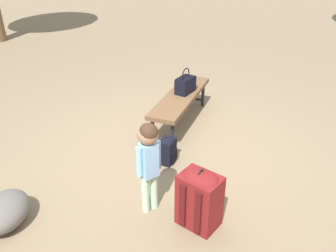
{
  "coord_description": "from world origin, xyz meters",
  "views": [
    {
      "loc": [
        3.76,
        0.28,
        2.43
      ],
      "look_at": [
        0.12,
        0.0,
        0.45
      ],
      "focal_mm": 37.32,
      "sensor_mm": 36.0,
      "label": 1
    }
  ],
  "objects_px": {
    "child_standing": "(149,154)",
    "trail_rock": "(5,211)",
    "handbag": "(185,84)",
    "backpack_small": "(167,149)",
    "park_bench": "(181,99)",
    "backpack_large": "(200,197)"
  },
  "relations": [
    {
      "from": "child_standing",
      "to": "backpack_small",
      "type": "xyz_separation_m",
      "value": [
        -0.85,
        0.11,
        -0.47
      ]
    },
    {
      "from": "park_bench",
      "to": "trail_rock",
      "type": "bearing_deg",
      "value": -35.38
    },
    {
      "from": "backpack_large",
      "to": "trail_rock",
      "type": "relative_size",
      "value": 1.11
    },
    {
      "from": "park_bench",
      "to": "handbag",
      "type": "bearing_deg",
      "value": 148.54
    },
    {
      "from": "handbag",
      "to": "park_bench",
      "type": "bearing_deg",
      "value": -31.46
    },
    {
      "from": "handbag",
      "to": "child_standing",
      "type": "height_order",
      "value": "child_standing"
    },
    {
      "from": "park_bench",
      "to": "trail_rock",
      "type": "relative_size",
      "value": 2.91
    },
    {
      "from": "backpack_small",
      "to": "handbag",
      "type": "bearing_deg",
      "value": 171.56
    },
    {
      "from": "park_bench",
      "to": "backpack_large",
      "type": "relative_size",
      "value": 2.62
    },
    {
      "from": "park_bench",
      "to": "backpack_small",
      "type": "height_order",
      "value": "park_bench"
    },
    {
      "from": "handbag",
      "to": "trail_rock",
      "type": "relative_size",
      "value": 0.65
    },
    {
      "from": "child_standing",
      "to": "trail_rock",
      "type": "xyz_separation_m",
      "value": [
        0.31,
        -1.35,
        -0.51
      ]
    },
    {
      "from": "handbag",
      "to": "trail_rock",
      "type": "xyz_separation_m",
      "value": [
        2.3,
        -1.62,
        -0.43
      ]
    },
    {
      "from": "backpack_small",
      "to": "park_bench",
      "type": "bearing_deg",
      "value": 174.08
    },
    {
      "from": "backpack_small",
      "to": "trail_rock",
      "type": "distance_m",
      "value": 1.86
    },
    {
      "from": "handbag",
      "to": "backpack_small",
      "type": "distance_m",
      "value": 1.22
    },
    {
      "from": "child_standing",
      "to": "trail_rock",
      "type": "relative_size",
      "value": 1.73
    },
    {
      "from": "park_bench",
      "to": "handbag",
      "type": "xyz_separation_m",
      "value": [
        -0.1,
        0.06,
        0.18
      ]
    },
    {
      "from": "backpack_small",
      "to": "trail_rock",
      "type": "height_order",
      "value": "backpack_small"
    },
    {
      "from": "handbag",
      "to": "child_standing",
      "type": "relative_size",
      "value": 0.38
    },
    {
      "from": "backpack_large",
      "to": "trail_rock",
      "type": "bearing_deg",
      "value": -85.33
    },
    {
      "from": "park_bench",
      "to": "handbag",
      "type": "distance_m",
      "value": 0.22
    }
  ]
}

